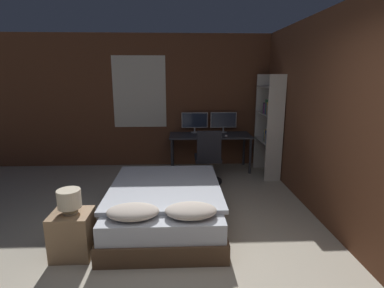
{
  "coord_description": "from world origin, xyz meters",
  "views": [
    {
      "loc": [
        -0.06,
        -2.2,
        1.89
      ],
      "look_at": [
        0.15,
        2.73,
        0.75
      ],
      "focal_mm": 28.0,
      "sensor_mm": 36.0,
      "label": 1
    }
  ],
  "objects": [
    {
      "name": "wall_side_right",
      "position": [
        1.82,
        1.5,
        1.35
      ],
      "size": [
        0.06,
        12.0,
        2.7
      ],
      "color": "brown",
      "rests_on": "ground_plane"
    },
    {
      "name": "desk",
      "position": [
        0.56,
        3.65,
        0.65
      ],
      "size": [
        1.62,
        0.68,
        0.73
      ],
      "color": "#38383D",
      "rests_on": "ground_plane"
    },
    {
      "name": "bed",
      "position": [
        -0.25,
        1.39,
        0.25
      ],
      "size": [
        1.42,
        1.93,
        0.57
      ],
      "color": "brown",
      "rests_on": "ground_plane"
    },
    {
      "name": "office_chair",
      "position": [
        0.44,
        2.85,
        0.39
      ],
      "size": [
        0.52,
        0.52,
        0.98
      ],
      "color": "black",
      "rests_on": "ground_plane"
    },
    {
      "name": "keyboard",
      "position": [
        0.56,
        3.41,
        0.74
      ],
      "size": [
        0.39,
        0.13,
        0.02
      ],
      "color": "#B7B7BC",
      "rests_on": "desk"
    },
    {
      "name": "wall_back",
      "position": [
        -0.01,
        4.06,
        1.35
      ],
      "size": [
        12.0,
        0.08,
        2.7
      ],
      "color": "brown",
      "rests_on": "ground_plane"
    },
    {
      "name": "nightstand",
      "position": [
        -1.2,
        0.72,
        0.24
      ],
      "size": [
        0.41,
        0.37,
        0.49
      ],
      "color": "#997551",
      "rests_on": "ground_plane"
    },
    {
      "name": "monitor_right",
      "position": [
        0.86,
        3.89,
        0.97
      ],
      "size": [
        0.54,
        0.16,
        0.42
      ],
      "color": "#B7B7BC",
      "rests_on": "desk"
    },
    {
      "name": "bedside_lamp",
      "position": [
        -1.2,
        0.72,
        0.64
      ],
      "size": [
        0.24,
        0.24,
        0.26
      ],
      "color": "gray",
      "rests_on": "nightstand"
    },
    {
      "name": "computer_mouse",
      "position": [
        0.84,
        3.41,
        0.74
      ],
      "size": [
        0.07,
        0.05,
        0.04
      ],
      "color": "#B7B7BC",
      "rests_on": "desk"
    },
    {
      "name": "monitor_left",
      "position": [
        0.26,
        3.89,
        0.97
      ],
      "size": [
        0.54,
        0.16,
        0.42
      ],
      "color": "#B7B7BC",
      "rests_on": "desk"
    },
    {
      "name": "bookshelf",
      "position": [
        1.63,
        3.23,
        1.06
      ],
      "size": [
        0.3,
        0.84,
        1.91
      ],
      "color": "beige",
      "rests_on": "ground_plane"
    }
  ]
}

